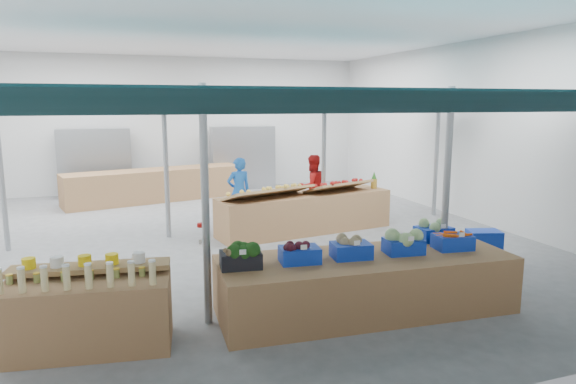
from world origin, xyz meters
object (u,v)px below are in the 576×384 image
object	(u,v)px
bottle_shelf	(89,310)
crate_stack	(483,249)
veg_counter	(365,284)
vendor_right	(312,187)
vendor_left	(239,191)
fruit_counter	(305,213)

from	to	relation	value
bottle_shelf	crate_stack	world-z (taller)	bottle_shelf
veg_counter	crate_stack	bearing A→B (deg)	23.67
crate_stack	vendor_right	bearing A→B (deg)	107.72
vendor_left	vendor_right	distance (m)	1.80
bottle_shelf	veg_counter	distance (m)	3.46
veg_counter	bottle_shelf	bearing A→B (deg)	-178.49
vendor_left	crate_stack	bearing A→B (deg)	117.32
veg_counter	fruit_counter	world-z (taller)	fruit_counter
vendor_right	vendor_left	bearing A→B (deg)	-8.91
fruit_counter	bottle_shelf	bearing A→B (deg)	-144.42
veg_counter	vendor_right	size ratio (longest dim) A/B	2.52
veg_counter	crate_stack	distance (m)	2.97
bottle_shelf	fruit_counter	size ratio (longest dim) A/B	0.49
fruit_counter	vendor_right	xyz separation A→B (m)	(0.60, 1.10, 0.36)
veg_counter	vendor_left	xyz separation A→B (m)	(-0.41, 5.39, 0.40)
bottle_shelf	crate_stack	size ratio (longest dim) A/B	3.01
bottle_shelf	veg_counter	xyz separation A→B (m)	(3.46, -0.11, -0.06)
veg_counter	fruit_counter	size ratio (longest dim) A/B	1.01
veg_counter	crate_stack	world-z (taller)	veg_counter
crate_stack	vendor_right	world-z (taller)	vendor_right
vendor_left	vendor_right	world-z (taller)	same
vendor_right	veg_counter	bearing A→B (deg)	66.58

